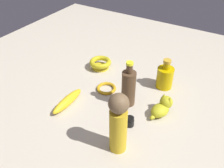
# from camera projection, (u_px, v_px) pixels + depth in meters

# --- Properties ---
(ground) EXTENTS (2.00, 2.00, 0.00)m
(ground) POSITION_uv_depth(u_px,v_px,m) (112.00, 99.00, 1.18)
(ground) COLOR #BCB29E
(banana) EXTENTS (0.20, 0.04, 0.04)m
(banana) POSITION_uv_depth(u_px,v_px,m) (68.00, 101.00, 1.13)
(banana) COLOR gold
(banana) RESTS_ON ground
(nail_polish_jar) EXTENTS (0.04, 0.04, 0.04)m
(nail_polish_jar) POSITION_uv_depth(u_px,v_px,m) (130.00, 121.00, 1.03)
(nail_polish_jar) COLOR black
(nail_polish_jar) RESTS_ON ground
(bangle) EXTENTS (0.10, 0.10, 0.02)m
(bangle) POSITION_uv_depth(u_px,v_px,m) (106.00, 88.00, 1.23)
(bangle) COLOR gold
(bangle) RESTS_ON ground
(bottle_short) EXTENTS (0.08, 0.08, 0.16)m
(bottle_short) POSITION_uv_depth(u_px,v_px,m) (165.00, 77.00, 1.22)
(bottle_short) COLOR #C4A205
(bottle_short) RESTS_ON ground
(person_figure_adult) EXTENTS (0.09, 0.09, 0.26)m
(person_figure_adult) POSITION_uv_depth(u_px,v_px,m) (118.00, 122.00, 0.87)
(person_figure_adult) COLOR gold
(person_figure_adult) RESTS_ON ground
(cat_figurine) EXTENTS (0.13, 0.09, 0.09)m
(cat_figurine) POSITION_uv_depth(u_px,v_px,m) (162.00, 107.00, 1.08)
(cat_figurine) COLOR gold
(cat_figurine) RESTS_ON ground
(bowl) EXTENTS (0.12, 0.12, 0.05)m
(bowl) POSITION_uv_depth(u_px,v_px,m) (100.00, 63.00, 1.38)
(bowl) COLOR gold
(bowl) RESTS_ON ground
(bottle_tall) EXTENTS (0.06, 0.06, 0.22)m
(bottle_tall) POSITION_uv_depth(u_px,v_px,m) (129.00, 87.00, 1.10)
(bottle_tall) COLOR #4F3723
(bottle_tall) RESTS_ON ground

